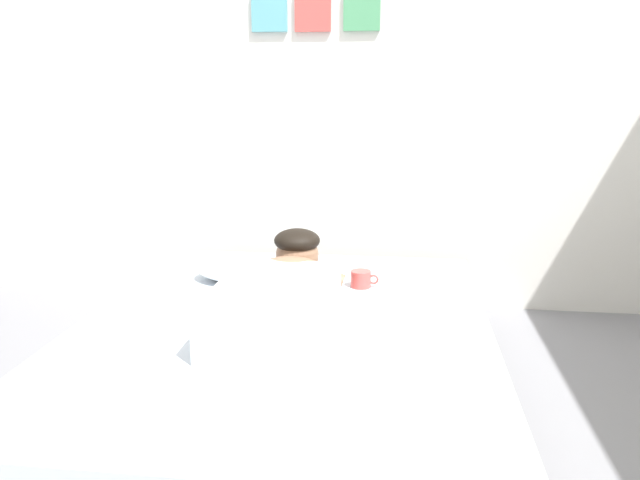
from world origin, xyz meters
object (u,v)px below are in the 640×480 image
at_px(coffee_cup, 361,279).
at_px(cell_phone, 222,317).
at_px(pillow, 252,269).
at_px(person_lying, 282,292).
at_px(bed, 284,361).

height_order(coffee_cup, cell_phone, coffee_cup).
height_order(pillow, cell_phone, pillow).
xyz_separation_m(pillow, cell_phone, (-0.01, -0.48, -0.05)).
distance_m(person_lying, cell_phone, 0.25).
bearing_deg(pillow, person_lying, -63.57).
distance_m(bed, cell_phone, 0.30).
relative_size(bed, coffee_cup, 16.17).
bearing_deg(cell_phone, coffee_cup, 41.04).
bearing_deg(coffee_cup, cell_phone, -138.96).
bearing_deg(cell_phone, person_lying, 6.43).
height_order(bed, pillow, pillow).
height_order(bed, coffee_cup, coffee_cup).
xyz_separation_m(pillow, person_lying, (0.23, -0.45, 0.05)).
relative_size(pillow, coffee_cup, 4.16).
bearing_deg(bed, person_lying, 107.71).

